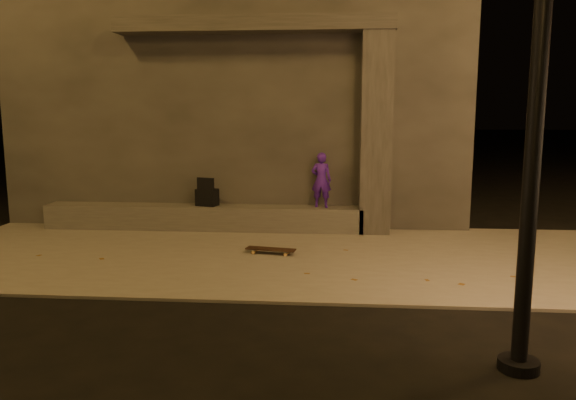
# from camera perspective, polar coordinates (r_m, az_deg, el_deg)

# --- Properties ---
(ground) EXTENTS (120.00, 120.00, 0.00)m
(ground) POSITION_cam_1_polar(r_m,az_deg,el_deg) (6.97, -3.50, -9.95)
(ground) COLOR black
(ground) RESTS_ON ground
(sidewalk) EXTENTS (11.00, 4.40, 0.04)m
(sidewalk) POSITION_cam_1_polar(r_m,az_deg,el_deg) (8.86, -1.66, -5.61)
(sidewalk) COLOR slate
(sidewalk) RESTS_ON ground
(building) EXTENTS (9.00, 5.10, 5.22)m
(building) POSITION_cam_1_polar(r_m,az_deg,el_deg) (13.16, -3.92, 10.57)
(building) COLOR #33312E
(building) RESTS_ON ground
(ledge) EXTENTS (6.00, 0.55, 0.45)m
(ledge) POSITION_cam_1_polar(r_m,az_deg,el_deg) (10.74, -8.61, -1.74)
(ledge) COLOR #4E4C46
(ledge) RESTS_ON sidewalk
(column) EXTENTS (0.55, 0.55, 3.60)m
(column) POSITION_cam_1_polar(r_m,az_deg,el_deg) (10.30, 8.90, 6.61)
(column) COLOR #33312E
(column) RESTS_ON sidewalk
(canopy) EXTENTS (5.00, 0.70, 0.28)m
(canopy) POSITION_cam_1_polar(r_m,az_deg,el_deg) (10.52, -3.46, 17.35)
(canopy) COLOR #33312E
(canopy) RESTS_ON column
(skateboarder) EXTENTS (0.40, 0.30, 1.02)m
(skateboarder) POSITION_cam_1_polar(r_m,az_deg,el_deg) (10.35, 3.40, 2.05)
(skateboarder) COLOR #491AAC
(skateboarder) RESTS_ON ledge
(backpack) EXTENTS (0.44, 0.35, 0.54)m
(backpack) POSITION_cam_1_polar(r_m,az_deg,el_deg) (10.66, -8.22, 0.42)
(backpack) COLOR black
(backpack) RESTS_ON ledge
(skateboard) EXTENTS (0.81, 0.34, 0.09)m
(skateboard) POSITION_cam_1_polar(r_m,az_deg,el_deg) (8.83, -1.77, -5.05)
(skateboard) COLOR black
(skateboard) RESTS_ON sidewalk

